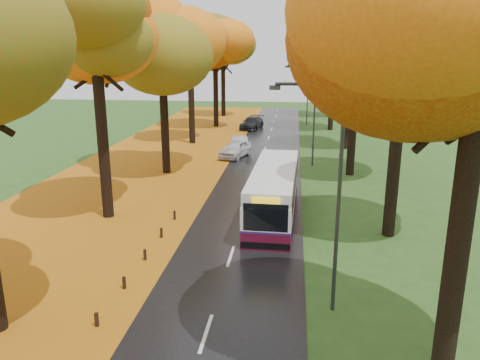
% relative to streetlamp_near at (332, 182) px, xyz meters
% --- Properties ---
extents(road, '(6.50, 90.00, 0.04)m').
position_rel_streetlamp_near_xyz_m(road, '(-3.95, 17.00, -4.69)').
color(road, black).
rests_on(road, ground).
extents(centre_line, '(0.12, 90.00, 0.01)m').
position_rel_streetlamp_near_xyz_m(centre_line, '(-3.95, 17.00, -4.67)').
color(centre_line, silver).
rests_on(centre_line, road).
extents(leaf_verge, '(12.00, 90.00, 0.02)m').
position_rel_streetlamp_near_xyz_m(leaf_verge, '(-12.95, 17.00, -4.70)').
color(leaf_verge, '#8F480D').
rests_on(leaf_verge, ground).
extents(leaf_drift, '(0.90, 90.00, 0.01)m').
position_rel_streetlamp_near_xyz_m(leaf_drift, '(-7.00, 17.00, -4.67)').
color(leaf_drift, '#B57312').
rests_on(leaf_drift, road).
extents(trees_left, '(9.20, 74.00, 13.88)m').
position_rel_streetlamp_near_xyz_m(trees_left, '(-11.13, 19.06, 4.82)').
color(trees_left, black).
rests_on(trees_left, ground).
extents(trees_right, '(9.30, 74.20, 13.96)m').
position_rel_streetlamp_near_xyz_m(trees_right, '(3.24, 18.91, 4.98)').
color(trees_right, black).
rests_on(trees_right, ground).
extents(bollard_row, '(0.11, 23.51, 0.52)m').
position_rel_streetlamp_near_xyz_m(bollard_row, '(-7.65, -3.30, -4.45)').
color(bollard_row, black).
rests_on(bollard_row, ground).
extents(streetlamp_near, '(2.45, 0.18, 8.00)m').
position_rel_streetlamp_near_xyz_m(streetlamp_near, '(0.00, 0.00, 0.00)').
color(streetlamp_near, '#333538').
rests_on(streetlamp_near, ground).
extents(streetlamp_mid, '(2.45, 0.18, 8.00)m').
position_rel_streetlamp_near_xyz_m(streetlamp_mid, '(0.00, 22.00, 0.00)').
color(streetlamp_mid, '#333538').
rests_on(streetlamp_mid, ground).
extents(streetlamp_far, '(2.45, 0.18, 8.00)m').
position_rel_streetlamp_near_xyz_m(streetlamp_far, '(0.00, 44.00, 0.00)').
color(streetlamp_far, '#333538').
rests_on(streetlamp_far, ground).
extents(bus, '(2.65, 10.30, 2.69)m').
position_rel_streetlamp_near_xyz_m(bus, '(-2.30, 9.76, -3.26)').
color(bus, '#4C0B21').
rests_on(bus, road).
extents(car_white, '(2.84, 4.60, 1.46)m').
position_rel_streetlamp_near_xyz_m(car_white, '(-6.30, 24.39, -3.94)').
color(car_white, silver).
rests_on(car_white, road).
extents(car_silver, '(2.12, 4.23, 1.33)m').
position_rel_streetlamp_near_xyz_m(car_silver, '(-6.20, 26.75, -4.01)').
color(car_silver, '#9FA1A6').
rests_on(car_silver, road).
extents(car_dark, '(2.91, 5.11, 1.40)m').
position_rel_streetlamp_near_xyz_m(car_dark, '(-6.30, 40.06, -3.98)').
color(car_dark, black).
rests_on(car_dark, road).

